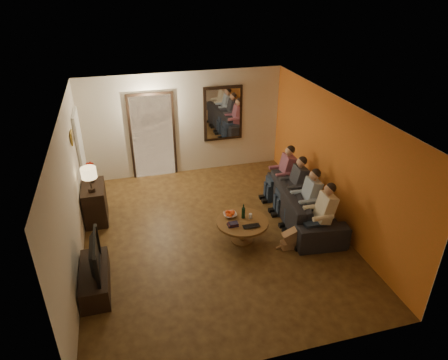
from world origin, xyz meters
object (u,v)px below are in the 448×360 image
object	(u,v)px
person_b	(307,201)
person_d	(284,175)
person_a	(321,217)
sofa	(304,203)
coffee_table	(242,231)
person_c	(295,187)
wine_bottle	(243,211)
bowl	(230,215)
dresser	(95,203)
tv	(91,256)
laptop	(252,228)
dog	(295,235)
tv_stand	(95,279)
table_lamp	(90,180)

from	to	relation	value
person_b	person_d	distance (m)	1.20
person_a	person_d	xyz separation A→B (m)	(0.00, 1.80, 0.00)
sofa	person_a	size ratio (longest dim) A/B	2.08
person_a	coffee_table	distance (m)	1.53
person_a	person_c	distance (m)	1.20
wine_bottle	bowl	bearing A→B (deg)	152.45
dresser	tv	bearing A→B (deg)	-90.00
wine_bottle	laptop	world-z (taller)	wine_bottle
person_a	person_d	distance (m)	1.80
dresser	wine_bottle	xyz separation A→B (m)	(2.80, -1.44, 0.21)
dog	bowl	xyz separation A→B (m)	(-1.08, 0.69, 0.20)
bowl	person_b	bearing A→B (deg)	-3.52
dog	person_c	bearing A→B (deg)	69.40
person_d	bowl	size ratio (longest dim) A/B	4.63
person_b	dog	size ratio (longest dim) A/B	2.14
tv	dog	xyz separation A→B (m)	(3.64, 0.18, -0.40)
sofa	dog	size ratio (longest dim) A/B	4.47
tv	person_c	world-z (taller)	person_c
person_c	laptop	world-z (taller)	person_c
tv_stand	wine_bottle	world-z (taller)	wine_bottle
wine_bottle	tv_stand	bearing A→B (deg)	-165.07
table_lamp	sofa	world-z (taller)	table_lamp
coffee_table	tv_stand	bearing A→B (deg)	-166.77
dresser	sofa	distance (m)	4.39
sofa	person_b	xyz separation A→B (m)	(-0.10, -0.30, 0.23)
tv	person_d	world-z (taller)	person_d
table_lamp	person_c	xyz separation A→B (m)	(4.15, -0.60, -0.46)
sofa	bowl	world-z (taller)	sofa
person_d	person_b	bearing A→B (deg)	-90.00
person_c	tv	bearing A→B (deg)	-161.74
table_lamp	tv_stand	distance (m)	2.15
tv	person_b	size ratio (longest dim) A/B	0.81
bowl	dresser	bearing A→B (deg)	152.72
dresser	dog	world-z (taller)	dresser
sofa	wine_bottle	size ratio (longest dim) A/B	8.07
tv_stand	dog	world-z (taller)	dog
person_c	dog	xyz separation A→B (m)	(-0.50, -1.19, -0.32)
tv	wine_bottle	world-z (taller)	tv
person_a	coffee_table	size ratio (longest dim) A/B	1.19
person_c	dresser	bearing A→B (deg)	168.81
bowl	wine_bottle	distance (m)	0.29
tv	person_b	world-z (taller)	person_b
dresser	tv	world-z (taller)	tv
person_b	person_d	bearing A→B (deg)	90.00
person_c	laptop	xyz separation A→B (m)	(-1.30, -1.00, -0.14)
person_b	sofa	bearing A→B (deg)	71.57
table_lamp	laptop	xyz separation A→B (m)	(2.85, -1.60, -0.59)
person_b	bowl	distance (m)	1.59
tv_stand	tv	world-z (taller)	tv
table_lamp	person_a	bearing A→B (deg)	-23.47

